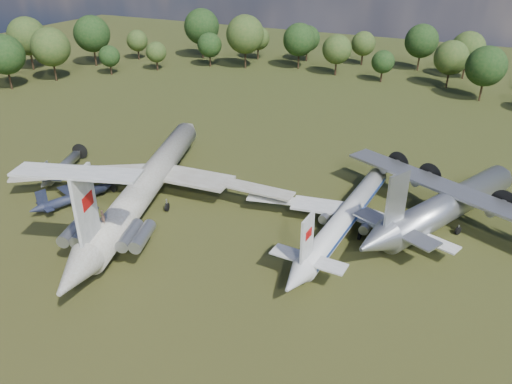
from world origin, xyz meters
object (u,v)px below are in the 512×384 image
at_px(an12_transport, 449,208).
at_px(small_prop_northwest, 63,170).
at_px(tu104_jet, 346,219).
at_px(person_on_il62, 103,217).
at_px(il62_airliner, 149,186).
at_px(small_prop_west, 74,200).

bearing_deg(an12_transport, small_prop_northwest, -144.22).
xyz_separation_m(tu104_jet, person_on_il62, (-24.10, -19.53, 4.45)).
height_order(an12_transport, small_prop_northwest, an12_transport).
xyz_separation_m(small_prop_northwest, person_on_il62, (23.42, -15.81, 5.21)).
bearing_deg(an12_transport, il62_airliner, -137.92).
bearing_deg(small_prop_northwest, small_prop_west, -58.19).
bearing_deg(il62_airliner, small_prop_northwest, 158.70).
distance_m(tu104_jet, small_prop_west, 39.81).
bearing_deg(small_prop_west, an12_transport, 40.88).
height_order(il62_airliner, tu104_jet, il62_airliner).
bearing_deg(an12_transport, small_prop_west, -135.03).
xyz_separation_m(il62_airliner, person_on_il62, (4.75, -14.71, 3.64)).
height_order(tu104_jet, an12_transport, an12_transport).
height_order(il62_airliner, small_prop_northwest, il62_airliner).
relative_size(an12_transport, person_on_il62, 22.06).
distance_m(an12_transport, small_prop_west, 53.75).
xyz_separation_m(il62_airliner, small_prop_northwest, (-18.67, 1.10, -1.57)).
xyz_separation_m(an12_transport, small_prop_northwest, (-59.54, -11.77, -1.36)).
bearing_deg(person_on_il62, tu104_jet, -137.61).
bearing_deg(person_on_il62, an12_transport, -139.28).
relative_size(small_prop_west, small_prop_northwest, 0.87).
relative_size(an12_transport, small_prop_northwest, 2.39).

